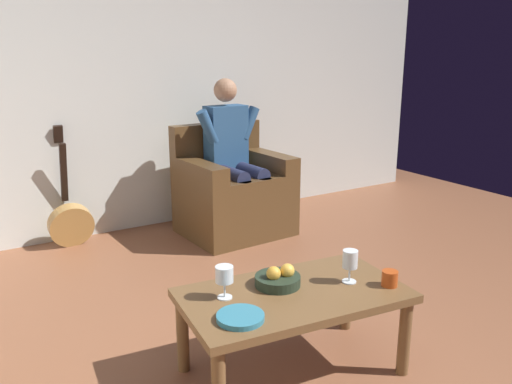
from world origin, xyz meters
TOP-DOWN VIEW (x-y plane):
  - wall_back at (0.00, -3.07)m, footprint 6.22×0.06m
  - armchair at (-0.55, -2.48)m, footprint 0.88×0.77m
  - person_seated at (-0.56, -2.45)m, footprint 0.61×0.59m
  - coffee_table at (0.20, -0.53)m, footprint 1.12×0.69m
  - guitar at (0.72, -2.87)m, footprint 0.35×0.28m
  - wine_glass_near at (-0.10, -0.47)m, footprint 0.07×0.07m
  - wine_glass_far at (0.51, -0.64)m, footprint 0.08×0.08m
  - fruit_bowl at (0.22, -0.62)m, footprint 0.22×0.22m
  - decorative_dish at (0.55, -0.43)m, footprint 0.21×0.21m
  - candle_jar at (-0.23, -0.34)m, footprint 0.08×0.08m

SIDE VIEW (x-z plane):
  - guitar at x=0.72m, z-range -0.27..0.70m
  - armchair at x=-0.55m, z-range -0.12..0.80m
  - coffee_table at x=0.20m, z-range 0.15..0.58m
  - decorative_dish at x=0.55m, z-range 0.43..0.45m
  - fruit_bowl at x=0.22m, z-range 0.41..0.52m
  - candle_jar at x=-0.23m, z-range 0.43..0.51m
  - wine_glass_far at x=0.51m, z-range 0.46..0.61m
  - wine_glass_near at x=-0.10m, z-range 0.46..0.62m
  - person_seated at x=-0.56m, z-range 0.04..1.35m
  - wall_back at x=0.00m, z-range 0.00..2.80m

